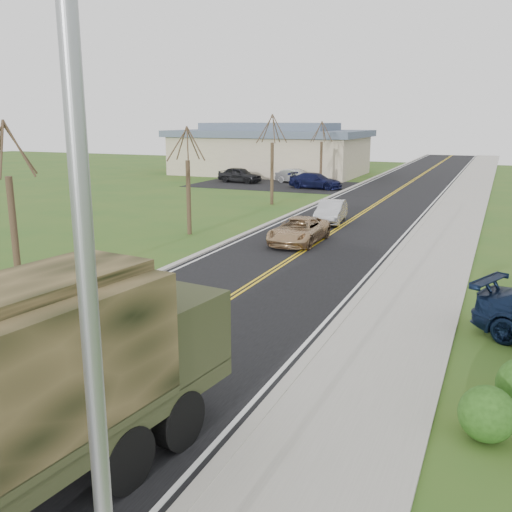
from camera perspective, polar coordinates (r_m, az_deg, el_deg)
The scene contains 16 objects.
road at distance 45.61m, azimuth 12.68°, elevation 5.56°, with size 8.00×120.00×0.01m, color black.
curb_right at distance 45.03m, azimuth 17.89°, elevation 5.21°, with size 0.30×120.00×0.12m, color #9E998E.
sidewalk_right at distance 44.90m, azimuth 20.11°, elevation 5.00°, with size 3.20×120.00×0.10m, color #9E998E.
curb_left at distance 46.54m, azimuth 7.64°, elevation 5.98°, with size 0.30×120.00×0.10m, color #9E998E.
street_light at distance 5.48m, azimuth -17.20°, elevation -4.69°, with size 1.65×0.22×8.00m.
bare_tree_a at distance 21.35m, azimuth -23.12°, elevation 3.12°, with size 1.93×2.26×6.08m.
bare_tree_b at distance 30.77m, azimuth -6.78°, elevation 6.72°, with size 1.83×2.14×5.73m.
bare_tree_c at distance 41.51m, azimuth 1.61°, elevation 8.97°, with size 2.04×2.39×6.42m.
bare_tree_d at distance 52.83m, azimuth 6.52°, elevation 9.63°, with size 1.88×2.20×5.91m.
commercial_building at distance 65.20m, azimuth 1.46°, elevation 10.56°, with size 25.50×21.50×5.65m.
military_truck at distance 9.85m, azimuth -21.78°, elevation -11.25°, with size 3.48×7.68×3.70m.
suv_champagne at distance 28.63m, azimuth 4.30°, elevation 2.56°, with size 2.14×4.64×1.29m, color tan.
sedan_silver at distance 34.56m, azimuth 7.51°, elevation 4.42°, with size 1.42×4.07×1.34m, color #BCBCC1.
lot_car_dark at distance 56.25m, azimuth -1.64°, elevation 8.11°, with size 1.78×4.42×1.51m, color black.
lot_car_silver at distance 55.84m, azimuth 4.00°, elevation 7.97°, with size 1.44×4.12×1.36m, color #AFAFB4.
lot_car_navy at distance 51.60m, azimuth 5.98°, elevation 7.49°, with size 1.96×4.83×1.40m, color black.
Camera 1 is at (8.36, -4.42, 6.09)m, focal length 40.00 mm.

